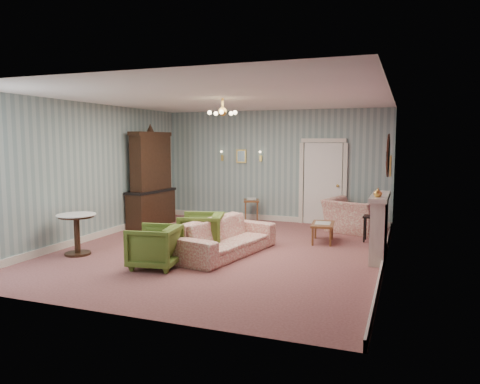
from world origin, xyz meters
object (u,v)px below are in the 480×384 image
at_px(olive_chair_a, 155,245).
at_px(wingback_chair, 354,210).
at_px(side_table_black, 372,229).
at_px(pedestal_table, 77,234).
at_px(coffee_table, 323,233).
at_px(olive_chair_c, 218,226).
at_px(sofa_chintz, 226,231).
at_px(olive_chair_b, 201,230).
at_px(dresser, 151,176).
at_px(fireplace, 379,227).

distance_m(olive_chair_a, wingback_chair, 5.03).
bearing_deg(side_table_black, pedestal_table, -149.09).
distance_m(coffee_table, pedestal_table, 4.86).
height_order(olive_chair_c, sofa_chintz, sofa_chintz).
xyz_separation_m(olive_chair_a, sofa_chintz, (0.79, 1.23, 0.06)).
height_order(olive_chair_b, dresser, dresser).
xyz_separation_m(olive_chair_c, coffee_table, (2.07, 0.72, -0.13)).
distance_m(wingback_chair, coffee_table, 1.44).
xyz_separation_m(olive_chair_b, fireplace, (3.21, 0.65, 0.17)).
bearing_deg(fireplace, sofa_chintz, -165.47).
height_order(olive_chair_b, wingback_chair, wingback_chair).
relative_size(olive_chair_a, pedestal_table, 1.02).
height_order(fireplace, pedestal_table, fireplace).
distance_m(olive_chair_c, coffee_table, 2.20).
distance_m(wingback_chair, pedestal_table, 6.03).
xyz_separation_m(olive_chair_a, dresser, (-2.05, 3.27, 0.84)).
bearing_deg(dresser, side_table_black, 4.72).
relative_size(olive_chair_b, wingback_chair, 0.69).
relative_size(olive_chair_a, wingback_chair, 0.66).
bearing_deg(olive_chair_b, wingback_chair, 123.05).
bearing_deg(olive_chair_c, coffee_table, 108.68).
bearing_deg(wingback_chair, sofa_chintz, 76.04).
relative_size(olive_chair_b, pedestal_table, 1.06).
bearing_deg(olive_chair_a, sofa_chintz, 139.01).
relative_size(olive_chair_b, fireplace, 0.58).
bearing_deg(dresser, fireplace, -9.10).
relative_size(sofa_chintz, pedestal_table, 2.97).
bearing_deg(olive_chair_b, pedestal_table, -79.79).
xyz_separation_m(olive_chair_b, sofa_chintz, (0.53, -0.04, 0.04)).
bearing_deg(olive_chair_c, pedestal_table, -47.19).
relative_size(olive_chair_a, olive_chair_b, 0.95).
bearing_deg(sofa_chintz, coffee_table, -30.89).
relative_size(wingback_chair, fireplace, 0.85).
bearing_deg(fireplace, olive_chair_a, -150.95).
bearing_deg(olive_chair_c, olive_chair_b, 1.59).
distance_m(fireplace, pedestal_table, 5.53).
bearing_deg(fireplace, olive_chair_c, 175.92).
xyz_separation_m(wingback_chair, coffee_table, (-0.48, -1.32, -0.31)).
distance_m(olive_chair_a, side_table_black, 4.62).
height_order(side_table_black, pedestal_table, pedestal_table).
bearing_deg(sofa_chintz, olive_chair_c, 43.01).
bearing_deg(coffee_table, sofa_chintz, -132.46).
height_order(olive_chair_c, pedestal_table, pedestal_table).
bearing_deg(olive_chair_b, dresser, -147.13).
xyz_separation_m(sofa_chintz, side_table_black, (2.47, 2.05, -0.17)).
height_order(olive_chair_a, olive_chair_b, olive_chair_b).
distance_m(olive_chair_c, pedestal_table, 2.78).
relative_size(olive_chair_b, olive_chair_c, 1.23).
distance_m(sofa_chintz, wingback_chair, 3.57).
bearing_deg(coffee_table, pedestal_table, -147.34).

